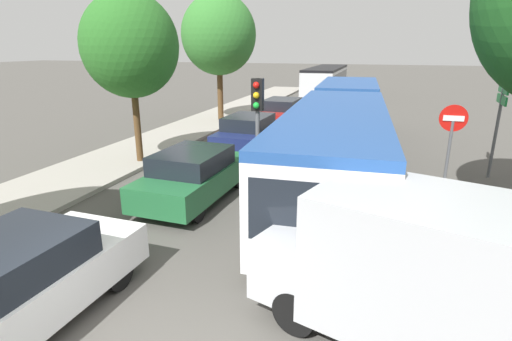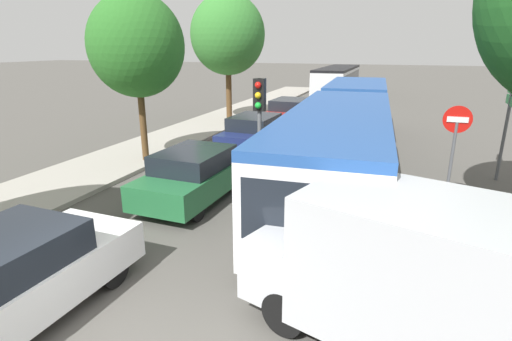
% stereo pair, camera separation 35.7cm
% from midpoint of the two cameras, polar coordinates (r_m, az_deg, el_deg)
% --- Properties ---
extents(kerb_strip_left, '(3.20, 43.09, 0.14)m').
position_cam_midpoint_polar(kerb_strip_left, '(22.92, -5.99, 6.73)').
color(kerb_strip_left, '#9E998E').
rests_on(kerb_strip_left, ground).
extents(articulated_bus, '(3.53, 17.63, 2.60)m').
position_cam_midpoint_polar(articulated_bus, '(15.01, 13.61, 6.29)').
color(articulated_bus, silver).
rests_on(articulated_bus, ground).
extents(city_bus_rear, '(2.59, 11.52, 2.48)m').
position_cam_midpoint_polar(city_bus_rear, '(37.33, 11.83, 12.65)').
color(city_bus_rear, silver).
rests_on(city_bus_rear, ground).
extents(queued_car_white, '(2.02, 4.43, 1.52)m').
position_cam_midpoint_polar(queued_car_white, '(7.44, -30.90, -13.29)').
color(queued_car_white, white).
rests_on(queued_car_white, ground).
extents(queued_car_green, '(1.97, 4.33, 1.48)m').
position_cam_midpoint_polar(queued_car_green, '(11.51, -7.72, -0.55)').
color(queued_car_green, '#236638').
rests_on(queued_car_green, ground).
extents(queued_car_navy, '(1.99, 4.36, 1.49)m').
position_cam_midpoint_polar(queued_car_navy, '(16.96, 0.47, 5.43)').
color(queued_car_navy, navy).
rests_on(queued_car_navy, ground).
extents(queued_car_red, '(2.03, 4.46, 1.53)m').
position_cam_midpoint_polar(queued_car_red, '(22.12, 5.40, 8.21)').
color(queued_car_red, '#B21E19').
rests_on(queued_car_red, ground).
extents(white_van, '(5.35, 3.34, 2.31)m').
position_cam_midpoint_polar(white_van, '(6.19, 25.76, -13.71)').
color(white_van, '#B7BABF').
rests_on(white_van, ground).
extents(traffic_light, '(0.33, 0.37, 3.40)m').
position_cam_midpoint_polar(traffic_light, '(11.45, 1.39, 8.51)').
color(traffic_light, '#56595E').
rests_on(traffic_light, ground).
extents(no_entry_sign, '(0.70, 0.08, 2.82)m').
position_cam_midpoint_polar(no_entry_sign, '(11.65, 27.24, 3.62)').
color(no_entry_sign, '#56595E').
rests_on(no_entry_sign, ground).
extents(direction_sign_post, '(0.14, 1.40, 3.60)m').
position_cam_midpoint_polar(direction_sign_post, '(15.11, 33.16, 8.15)').
color(direction_sign_post, '#56595E').
rests_on(direction_sign_post, ground).
extents(tree_left_mid, '(3.34, 3.34, 6.07)m').
position_cam_midpoint_polar(tree_left_mid, '(15.16, -16.04, 16.74)').
color(tree_left_mid, '#51381E').
rests_on(tree_left_mid, ground).
extents(tree_left_far, '(4.13, 4.13, 7.06)m').
position_cam_midpoint_polar(tree_left_far, '(23.47, -3.40, 18.51)').
color(tree_left_far, '#51381E').
rests_on(tree_left_far, ground).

